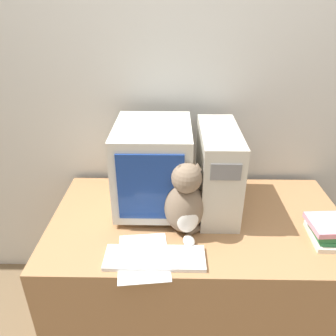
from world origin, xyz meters
name	(u,v)px	position (x,y,z in m)	size (l,w,h in m)	color
wall_back	(197,94)	(0.00, 0.86, 1.25)	(7.00, 0.05, 2.50)	silver
desk	(195,273)	(0.00, 0.40, 0.37)	(1.46, 0.79, 0.75)	#9E7047
crt_monitor	(153,166)	(-0.23, 0.51, 0.98)	(0.37, 0.44, 0.44)	beige
computer_tower	(217,170)	(0.09, 0.51, 0.96)	(0.18, 0.47, 0.42)	beige
keyboard	(155,258)	(-0.20, 0.10, 0.76)	(0.42, 0.14, 0.02)	silver
cat	(185,202)	(-0.07, 0.30, 0.91)	(0.27, 0.27, 0.36)	#7A6651
book_stack	(327,231)	(0.57, 0.25, 0.80)	(0.16, 0.21, 0.10)	beige
pen	(138,248)	(-0.28, 0.17, 0.75)	(0.15, 0.03, 0.01)	navy
paper_sheet	(144,257)	(-0.25, 0.12, 0.75)	(0.24, 0.32, 0.00)	white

